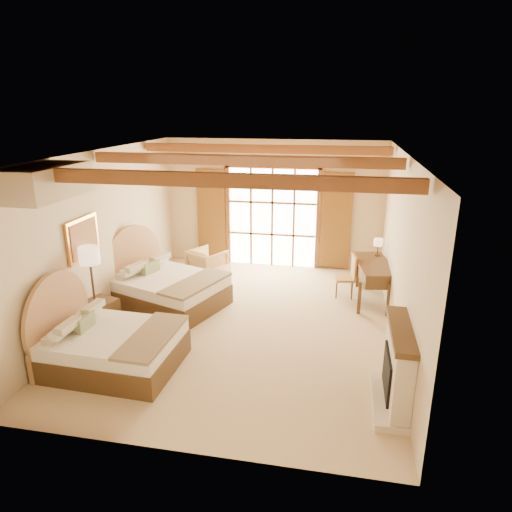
% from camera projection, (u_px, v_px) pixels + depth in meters
% --- Properties ---
extents(floor, '(7.00, 7.00, 0.00)m').
position_uv_depth(floor, '(244.00, 323.00, 8.75)').
color(floor, '#D2B98D').
rests_on(floor, ground).
extents(wall_back, '(5.50, 0.00, 5.50)m').
position_uv_depth(wall_back, '(273.00, 204.00, 11.52)').
color(wall_back, beige).
rests_on(wall_back, ground).
extents(wall_left, '(0.00, 7.00, 7.00)m').
position_uv_depth(wall_left, '(103.00, 235.00, 8.75)').
color(wall_left, beige).
rests_on(wall_left, ground).
extents(wall_right, '(0.00, 7.00, 7.00)m').
position_uv_depth(wall_right, '(400.00, 252.00, 7.76)').
color(wall_right, beige).
rests_on(wall_right, ground).
extents(ceiling, '(7.00, 7.00, 0.00)m').
position_uv_depth(ceiling, '(242.00, 153.00, 7.75)').
color(ceiling, '#A97432').
rests_on(ceiling, ground).
extents(ceiling_beams, '(5.39, 4.60, 0.18)m').
position_uv_depth(ceiling_beams, '(242.00, 160.00, 7.79)').
color(ceiling_beams, brown).
rests_on(ceiling_beams, ceiling).
extents(french_doors, '(3.95, 0.08, 2.60)m').
position_uv_depth(french_doors, '(272.00, 218.00, 11.57)').
color(french_doors, white).
rests_on(french_doors, ground).
extents(fireplace, '(0.46, 1.40, 1.16)m').
position_uv_depth(fireplace, '(396.00, 370.00, 6.26)').
color(fireplace, beige).
rests_on(fireplace, ground).
extents(painting, '(0.06, 0.95, 0.75)m').
position_uv_depth(painting, '(83.00, 239.00, 7.99)').
color(painting, '#C77E32').
rests_on(painting, wall_left).
extents(canopy_valance, '(0.70, 1.40, 0.45)m').
position_uv_depth(canopy_valance, '(44.00, 182.00, 6.40)').
color(canopy_valance, beige).
rests_on(canopy_valance, ceiling).
extents(bed_near, '(2.05, 1.58, 1.32)m').
position_uv_depth(bed_near, '(105.00, 343.00, 7.21)').
color(bed_near, '#4B321B').
rests_on(bed_near, floor).
extents(bed_far, '(2.60, 2.20, 1.38)m').
position_uv_depth(bed_far, '(162.00, 286.00, 9.43)').
color(bed_far, '#4B321B').
rests_on(bed_far, floor).
extents(nightstand, '(0.64, 0.64, 0.61)m').
position_uv_depth(nightstand, '(101.00, 316.00, 8.34)').
color(nightstand, '#4B321B').
rests_on(nightstand, floor).
extents(floor_lamp, '(0.35, 0.35, 1.66)m').
position_uv_depth(floor_lamp, '(90.00, 261.00, 7.88)').
color(floor_lamp, '#35251B').
rests_on(floor_lamp, floor).
extents(armchair, '(1.04, 1.04, 0.71)m').
position_uv_depth(armchair, '(207.00, 264.00, 10.97)').
color(armchair, tan).
rests_on(armchair, floor).
extents(ottoman, '(0.59, 0.59, 0.38)m').
position_uv_depth(ottoman, '(216.00, 275.00, 10.71)').
color(ottoman, '#AB7857').
rests_on(ottoman, floor).
extents(desk, '(0.93, 1.65, 0.84)m').
position_uv_depth(desk, '(372.00, 280.00, 9.64)').
color(desk, '#4B321B').
rests_on(desk, floor).
extents(desk_chair, '(0.48, 0.47, 0.93)m').
position_uv_depth(desk_chair, '(346.00, 284.00, 9.91)').
color(desk_chair, olive).
rests_on(desk_chair, floor).
extents(desk_lamp, '(0.19, 0.19, 0.38)m').
position_uv_depth(desk_lamp, '(378.00, 243.00, 9.90)').
color(desk_lamp, '#35251B').
rests_on(desk_lamp, desk).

